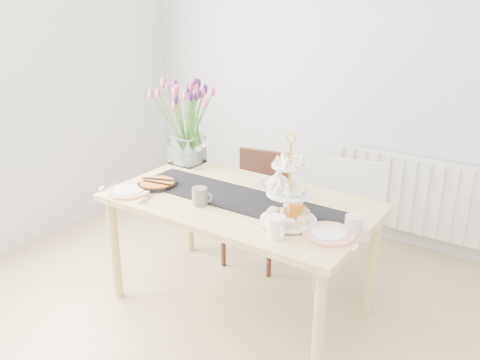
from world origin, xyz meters
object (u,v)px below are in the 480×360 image
Objects in this scene: chair_brown at (260,199)px; cake_stand at (289,201)px; chair_white at (351,215)px; tart_tin at (157,184)px; teapot at (278,185)px; dining_table at (240,211)px; mug_orange at (295,211)px; mug_white at (276,227)px; tulip_vase at (186,109)px; mug_grey at (200,196)px; plate_left at (129,191)px; cream_jug at (354,224)px; plate_right at (329,234)px; radiator at (407,194)px.

chair_brown is 1.07m from cake_stand.
chair_white is at bearing 86.90° from cake_stand.
teapot is at bearing 21.98° from tart_tin.
chair_white is 3.69× the size of teapot.
mug_orange is at bearing -9.31° from dining_table.
teapot is 0.54m from mug_white.
tulip_vase is at bearing -175.57° from mug_white.
chair_brown is at bearing 66.55° from tart_tin.
mug_grey is 0.50m from plate_left.
plate_left is at bearing 175.55° from mug_grey.
teapot is 0.83× the size of plate_left.
tulip_vase reaches higher than mug_grey.
teapot is 0.61m from cream_jug.
dining_table is 6.42× the size of tart_tin.
mug_white is at bearing -64.09° from chair_brown.
tulip_vase reaches higher than chair_white.
mug_orange is at bearing -20.20° from tulip_vase.
dining_table is at bearing 168.31° from plate_right.
mug_orange is (0.25, -0.24, -0.02)m from teapot.
mug_white is (0.26, -0.47, -0.02)m from teapot.
mug_grey is at bearing -131.20° from teapot.
teapot reaches higher than tart_tin.
tart_tin is 0.43m from mug_grey.
mug_orange is (0.41, -0.07, 0.13)m from dining_table.
tulip_vase is 2.92× the size of tart_tin.
tart_tin is (-0.73, -0.29, -0.06)m from teapot.
radiator is 4.31× the size of plate_right.
plate_right is at bearing -10.50° from mug_grey.
mug_orange is (-0.01, 0.23, -0.01)m from mug_white.
tart_tin is (-1.19, -1.52, 0.31)m from radiator.
chair_brown is 1.19m from mug_white.
plate_left is at bearing -123.65° from chair_brown.
cream_jug is 0.37× the size of tart_tin.
plate_left is at bearing -155.42° from dining_table.
tart_tin reaches higher than dining_table.
mug_grey is 0.80m from plate_right.
mug_grey is (0.42, -0.08, 0.04)m from tart_tin.
cake_stand is 1.64× the size of plate_right.
radiator is 0.75× the size of dining_table.
teapot is 0.92× the size of tart_tin.
teapot is at bearing -10.79° from tulip_vase.
plate_right is at bearing -2.76° from cake_stand.
mug_orange is at bearing -45.68° from teapot.
cake_stand is at bearing -59.22° from chair_brown.
plate_right is at bearing -34.00° from teapot.
mug_grey is (-0.55, -0.08, -0.08)m from cake_stand.
dining_table is 16.00× the size of mug_orange.
teapot is (0.16, 0.18, 0.15)m from dining_table.
plate_right is (0.03, -1.53, 0.31)m from radiator.
cake_stand reaches higher than mug_white.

